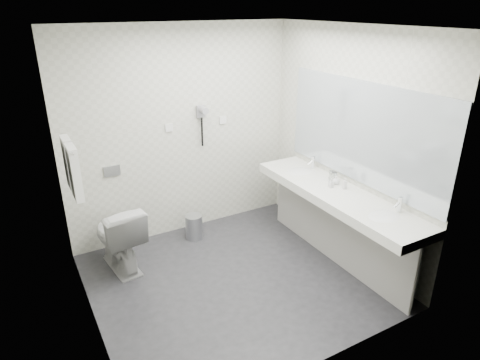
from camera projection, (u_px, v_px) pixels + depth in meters
floor at (235, 280)px, 4.42m from camera, size 2.80×2.80×0.00m
ceiling at (233, 27)px, 3.45m from camera, size 2.80×2.80×0.00m
wall_back at (181, 134)px, 4.98m from camera, size 2.80×0.00×2.80m
wall_front at (325, 229)px, 2.89m from camera, size 2.80×0.00×2.80m
wall_left at (77, 201)px, 3.30m from camera, size 0.00×2.60×2.60m
wall_right at (347, 146)px, 4.57m from camera, size 0.00×2.60×2.60m
vanity_counter at (336, 195)px, 4.46m from camera, size 0.55×2.20×0.10m
vanity_panel at (335, 230)px, 4.64m from camera, size 0.03×2.15×0.75m
vanity_post_near at (414, 279)px, 3.81m from camera, size 0.06×0.06×0.75m
vanity_post_far at (283, 195)px, 5.48m from camera, size 0.06×0.06×0.75m
mirror at (361, 133)px, 4.32m from camera, size 0.02×2.20×1.05m
basin_near at (384, 218)px, 3.92m from camera, size 0.40×0.31×0.05m
basin_far at (299, 172)px, 4.97m from camera, size 0.40×0.31×0.05m
faucet_near at (400, 204)px, 3.98m from camera, size 0.04×0.04×0.15m
faucet_far at (313, 162)px, 5.02m from camera, size 0.04×0.04×0.15m
soap_bottle_a at (331, 183)px, 4.51m from camera, size 0.05×0.05×0.10m
soap_bottle_b at (336, 180)px, 4.59m from camera, size 0.10×0.10×0.10m
soap_bottle_c at (345, 184)px, 4.47m from camera, size 0.05×0.05×0.12m
glass_left at (334, 177)px, 4.64m from camera, size 0.08×0.08×0.11m
glass_right at (332, 175)px, 4.70m from camera, size 0.07×0.07×0.11m
toilet at (118, 236)px, 4.50m from camera, size 0.51×0.79×0.76m
flush_plate at (112, 171)px, 4.70m from camera, size 0.18×0.02×0.12m
pedal_bin at (194, 227)px, 5.15m from camera, size 0.27×0.27×0.29m
bin_lid at (194, 216)px, 5.09m from camera, size 0.21×0.21×0.02m
towel_rail at (67, 144)px, 3.65m from camera, size 0.02×0.62×0.02m
towel_near at (75, 173)px, 3.63m from camera, size 0.07×0.24×0.48m
towel_far at (69, 163)px, 3.85m from camera, size 0.07×0.24×0.48m
dryer_cradle at (201, 111)px, 4.97m from camera, size 0.10×0.04×0.14m
dryer_barrel at (203, 110)px, 4.90m from camera, size 0.08×0.14×0.08m
dryer_cord at (202, 132)px, 5.06m from camera, size 0.02×0.02×0.35m
switch_plate_a at (169, 128)px, 4.86m from camera, size 0.09×0.02×0.09m
switch_plate_b at (223, 120)px, 5.18m from camera, size 0.09×0.02×0.09m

